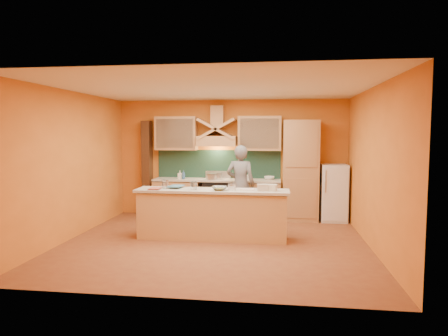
# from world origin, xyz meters

# --- Properties ---
(floor) EXTENTS (5.50, 5.00, 0.01)m
(floor) POSITION_xyz_m (0.00, 0.00, 0.00)
(floor) COLOR brown
(floor) RESTS_ON ground
(ceiling) EXTENTS (5.50, 5.00, 0.01)m
(ceiling) POSITION_xyz_m (0.00, 0.00, 2.80)
(ceiling) COLOR white
(ceiling) RESTS_ON wall_back
(wall_back) EXTENTS (5.50, 0.02, 2.80)m
(wall_back) POSITION_xyz_m (0.00, 2.50, 1.40)
(wall_back) COLOR orange
(wall_back) RESTS_ON floor
(wall_front) EXTENTS (5.50, 0.02, 2.80)m
(wall_front) POSITION_xyz_m (0.00, -2.50, 1.40)
(wall_front) COLOR orange
(wall_front) RESTS_ON floor
(wall_left) EXTENTS (0.02, 5.00, 2.80)m
(wall_left) POSITION_xyz_m (-2.75, 0.00, 1.40)
(wall_left) COLOR orange
(wall_left) RESTS_ON floor
(wall_right) EXTENTS (0.02, 5.00, 2.80)m
(wall_right) POSITION_xyz_m (2.75, 0.00, 1.40)
(wall_right) COLOR orange
(wall_right) RESTS_ON floor
(base_cabinet_left) EXTENTS (1.10, 0.60, 0.86)m
(base_cabinet_left) POSITION_xyz_m (-1.25, 2.20, 0.43)
(base_cabinet_left) COLOR tan
(base_cabinet_left) RESTS_ON floor
(base_cabinet_right) EXTENTS (1.10, 0.60, 0.86)m
(base_cabinet_right) POSITION_xyz_m (0.65, 2.20, 0.43)
(base_cabinet_right) COLOR tan
(base_cabinet_right) RESTS_ON floor
(counter_top) EXTENTS (3.00, 0.62, 0.04)m
(counter_top) POSITION_xyz_m (-0.30, 2.20, 0.90)
(counter_top) COLOR beige
(counter_top) RESTS_ON base_cabinet_left
(stove) EXTENTS (0.60, 0.58, 0.90)m
(stove) POSITION_xyz_m (-0.30, 2.20, 0.45)
(stove) COLOR black
(stove) RESTS_ON floor
(backsplash) EXTENTS (3.00, 0.03, 0.70)m
(backsplash) POSITION_xyz_m (-0.30, 2.48, 1.25)
(backsplash) COLOR #173329
(backsplash) RESTS_ON wall_back
(range_hood) EXTENTS (0.92, 0.50, 0.24)m
(range_hood) POSITION_xyz_m (-0.30, 2.25, 1.82)
(range_hood) COLOR tan
(range_hood) RESTS_ON wall_back
(hood_chimney) EXTENTS (0.30, 0.30, 0.50)m
(hood_chimney) POSITION_xyz_m (-0.30, 2.35, 2.40)
(hood_chimney) COLOR tan
(hood_chimney) RESTS_ON wall_back
(upper_cabinet_left) EXTENTS (1.00, 0.35, 0.80)m
(upper_cabinet_left) POSITION_xyz_m (-1.30, 2.33, 2.00)
(upper_cabinet_left) COLOR tan
(upper_cabinet_left) RESTS_ON wall_back
(upper_cabinet_right) EXTENTS (1.00, 0.35, 0.80)m
(upper_cabinet_right) POSITION_xyz_m (0.70, 2.33, 2.00)
(upper_cabinet_right) COLOR tan
(upper_cabinet_right) RESTS_ON wall_back
(pantry_column) EXTENTS (0.80, 0.60, 2.30)m
(pantry_column) POSITION_xyz_m (1.65, 2.20, 1.15)
(pantry_column) COLOR tan
(pantry_column) RESTS_ON floor
(fridge) EXTENTS (0.58, 0.60, 1.30)m
(fridge) POSITION_xyz_m (2.40, 2.20, 0.65)
(fridge) COLOR white
(fridge) RESTS_ON floor
(trim_column_left) EXTENTS (0.20, 0.30, 2.30)m
(trim_column_left) POSITION_xyz_m (-2.05, 2.35, 1.15)
(trim_column_left) COLOR #472816
(trim_column_left) RESTS_ON floor
(island_body) EXTENTS (2.80, 0.55, 0.88)m
(island_body) POSITION_xyz_m (-0.10, 0.30, 0.44)
(island_body) COLOR #DDB071
(island_body) RESTS_ON floor
(island_top) EXTENTS (2.90, 0.62, 0.05)m
(island_top) POSITION_xyz_m (-0.10, 0.30, 0.92)
(island_top) COLOR beige
(island_top) RESTS_ON island_body
(person) EXTENTS (0.69, 0.50, 1.75)m
(person) POSITION_xyz_m (0.32, 1.63, 0.87)
(person) COLOR slate
(person) RESTS_ON floor
(pot_large) EXTENTS (0.31, 0.31, 0.14)m
(pot_large) POSITION_xyz_m (-0.41, 2.07, 0.97)
(pot_large) COLOR silver
(pot_large) RESTS_ON stove
(pot_small) EXTENTS (0.25, 0.25, 0.15)m
(pot_small) POSITION_xyz_m (-0.27, 2.21, 0.98)
(pot_small) COLOR silver
(pot_small) RESTS_ON stove
(soap_bottle_a) EXTENTS (0.10, 0.10, 0.19)m
(soap_bottle_a) POSITION_xyz_m (-1.19, 2.18, 1.02)
(soap_bottle_a) COLOR white
(soap_bottle_a) RESTS_ON counter_top
(soap_bottle_b) EXTENTS (0.11, 0.11, 0.21)m
(soap_bottle_b) POSITION_xyz_m (-1.09, 2.13, 1.03)
(soap_bottle_b) COLOR #305686
(soap_bottle_b) RESTS_ON counter_top
(bowl_back) EXTENTS (0.26, 0.26, 0.08)m
(bowl_back) POSITION_xyz_m (0.93, 2.30, 0.96)
(bowl_back) COLOR white
(bowl_back) RESTS_ON counter_top
(dish_rack) EXTENTS (0.29, 0.24, 0.10)m
(dish_rack) POSITION_xyz_m (0.32, 2.26, 0.97)
(dish_rack) COLOR silver
(dish_rack) RESTS_ON counter_top
(book_lower) EXTENTS (0.21, 0.28, 0.03)m
(book_lower) POSITION_xyz_m (-1.28, 0.17, 0.96)
(book_lower) COLOR #B1503F
(book_lower) RESTS_ON island_top
(book_upper) EXTENTS (0.30, 0.38, 0.03)m
(book_upper) POSITION_xyz_m (-0.95, 0.42, 0.98)
(book_upper) COLOR teal
(book_upper) RESTS_ON island_top
(jar_large) EXTENTS (0.17, 0.17, 0.16)m
(jar_large) POSITION_xyz_m (-1.03, 0.36, 1.02)
(jar_large) COLOR white
(jar_large) RESTS_ON island_top
(jar_small) EXTENTS (0.15, 0.15, 0.15)m
(jar_small) POSITION_xyz_m (-0.43, 0.21, 1.02)
(jar_small) COLOR silver
(jar_small) RESTS_ON island_top
(kitchen_scale) EXTENTS (0.13, 0.13, 0.10)m
(kitchen_scale) POSITION_xyz_m (0.28, 0.24, 0.99)
(kitchen_scale) COLOR silver
(kitchen_scale) RESTS_ON island_top
(mixing_bowl) EXTENTS (0.30, 0.30, 0.07)m
(mixing_bowl) POSITION_xyz_m (0.06, 0.21, 0.98)
(mixing_bowl) COLOR silver
(mixing_bowl) RESTS_ON island_top
(cloth) EXTENTS (0.27, 0.21, 0.02)m
(cloth) POSITION_xyz_m (0.57, 0.34, 0.95)
(cloth) COLOR beige
(cloth) RESTS_ON island_top
(grocery_bag_a) EXTENTS (0.21, 0.17, 0.12)m
(grocery_bag_a) POSITION_xyz_m (0.85, 0.25, 1.01)
(grocery_bag_a) COLOR beige
(grocery_bag_a) RESTS_ON island_top
(grocery_bag_b) EXTENTS (0.23, 0.20, 0.12)m
(grocery_bag_b) POSITION_xyz_m (1.01, 0.27, 1.01)
(grocery_bag_b) COLOR beige
(grocery_bag_b) RESTS_ON island_top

